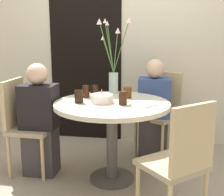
{
  "coord_description": "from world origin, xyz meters",
  "views": [
    {
      "loc": [
        0.44,
        -2.69,
        1.39
      ],
      "look_at": [
        0.0,
        0.0,
        0.79
      ],
      "focal_mm": 50.0,
      "sensor_mm": 36.0,
      "label": 1
    }
  ],
  "objects_px": {
    "chair_far_back": "(180,158)",
    "person_woman": "(154,112)",
    "drink_glass_0": "(123,98)",
    "drink_glass_1": "(127,93)",
    "drink_glass_3": "(79,97)",
    "drink_glass_4": "(94,91)",
    "drink_glass_2": "(86,92)",
    "person_boy": "(40,123)",
    "chair_left_flank": "(24,121)",
    "flower_vase": "(113,67)",
    "chair_near_front": "(162,108)",
    "birthday_cake": "(102,98)",
    "side_plate": "(140,105)"
  },
  "relations": [
    {
      "from": "drink_glass_3",
      "to": "drink_glass_4",
      "type": "bearing_deg",
      "value": 74.09
    },
    {
      "from": "chair_far_back",
      "to": "birthday_cake",
      "type": "distance_m",
      "value": 0.95
    },
    {
      "from": "drink_glass_2",
      "to": "person_boy",
      "type": "relative_size",
      "value": 0.11
    },
    {
      "from": "side_plate",
      "to": "drink_glass_3",
      "type": "xyz_separation_m",
      "value": [
        -0.55,
        0.02,
        0.05
      ]
    },
    {
      "from": "drink_glass_0",
      "to": "drink_glass_1",
      "type": "relative_size",
      "value": 1.14
    },
    {
      "from": "drink_glass_0",
      "to": "drink_glass_1",
      "type": "xyz_separation_m",
      "value": [
        0.01,
        0.28,
        -0.01
      ]
    },
    {
      "from": "drink_glass_4",
      "to": "person_boy",
      "type": "xyz_separation_m",
      "value": [
        -0.5,
        -0.19,
        -0.3
      ]
    },
    {
      "from": "chair_near_front",
      "to": "person_woman",
      "type": "distance_m",
      "value": 0.16
    },
    {
      "from": "side_plate",
      "to": "person_boy",
      "type": "xyz_separation_m",
      "value": [
        -0.97,
        0.11,
        -0.24
      ]
    },
    {
      "from": "flower_vase",
      "to": "drink_glass_2",
      "type": "xyz_separation_m",
      "value": [
        -0.23,
        -0.23,
        -0.21
      ]
    },
    {
      "from": "side_plate",
      "to": "person_woman",
      "type": "distance_m",
      "value": 0.74
    },
    {
      "from": "chair_far_back",
      "to": "drink_glass_1",
      "type": "height_order",
      "value": "chair_far_back"
    },
    {
      "from": "drink_glass_0",
      "to": "person_woman",
      "type": "height_order",
      "value": "person_woman"
    },
    {
      "from": "drink_glass_2",
      "to": "person_boy",
      "type": "distance_m",
      "value": 0.54
    },
    {
      "from": "drink_glass_4",
      "to": "flower_vase",
      "type": "bearing_deg",
      "value": 48.12
    },
    {
      "from": "chair_left_flank",
      "to": "drink_glass_3",
      "type": "xyz_separation_m",
      "value": [
        0.58,
        -0.1,
        0.28
      ]
    },
    {
      "from": "drink_glass_4",
      "to": "chair_far_back",
      "type": "bearing_deg",
      "value": -47.49
    },
    {
      "from": "drink_glass_2",
      "to": "person_woman",
      "type": "relative_size",
      "value": 0.11
    },
    {
      "from": "chair_far_back",
      "to": "drink_glass_4",
      "type": "relative_size",
      "value": 7.92
    },
    {
      "from": "birthday_cake",
      "to": "person_boy",
      "type": "bearing_deg",
      "value": 175.52
    },
    {
      "from": "chair_left_flank",
      "to": "chair_far_back",
      "type": "bearing_deg",
      "value": -112.85
    },
    {
      "from": "birthday_cake",
      "to": "flower_vase",
      "type": "height_order",
      "value": "flower_vase"
    },
    {
      "from": "side_plate",
      "to": "drink_glass_4",
      "type": "relative_size",
      "value": 1.66
    },
    {
      "from": "chair_left_flank",
      "to": "drink_glass_4",
      "type": "bearing_deg",
      "value": -72.47
    },
    {
      "from": "drink_glass_0",
      "to": "drink_glass_4",
      "type": "bearing_deg",
      "value": 137.56
    },
    {
      "from": "drink_glass_1",
      "to": "chair_near_front",
      "type": "bearing_deg",
      "value": 58.64
    },
    {
      "from": "chair_near_front",
      "to": "birthday_cake",
      "type": "height_order",
      "value": "chair_near_front"
    },
    {
      "from": "chair_near_front",
      "to": "person_woman",
      "type": "height_order",
      "value": "person_woman"
    },
    {
      "from": "chair_left_flank",
      "to": "drink_glass_1",
      "type": "relative_size",
      "value": 8.85
    },
    {
      "from": "flower_vase",
      "to": "person_boy",
      "type": "distance_m",
      "value": 0.91
    },
    {
      "from": "chair_far_back",
      "to": "person_woman",
      "type": "xyz_separation_m",
      "value": [
        -0.22,
        1.26,
        -0.02
      ]
    },
    {
      "from": "flower_vase",
      "to": "side_plate",
      "type": "height_order",
      "value": "flower_vase"
    },
    {
      "from": "side_plate",
      "to": "drink_glass_3",
      "type": "distance_m",
      "value": 0.55
    },
    {
      "from": "chair_far_back",
      "to": "drink_glass_2",
      "type": "distance_m",
      "value": 1.21
    },
    {
      "from": "flower_vase",
      "to": "chair_near_front",
      "type": "bearing_deg",
      "value": 35.86
    },
    {
      "from": "drink_glass_2",
      "to": "drink_glass_3",
      "type": "bearing_deg",
      "value": -92.01
    },
    {
      "from": "flower_vase",
      "to": "drink_glass_4",
      "type": "height_order",
      "value": "flower_vase"
    },
    {
      "from": "flower_vase",
      "to": "drink_glass_1",
      "type": "bearing_deg",
      "value": -46.55
    },
    {
      "from": "person_woman",
      "to": "person_boy",
      "type": "distance_m",
      "value": 1.22
    },
    {
      "from": "drink_glass_0",
      "to": "person_boy",
      "type": "xyz_separation_m",
      "value": [
        -0.82,
        0.1,
        -0.3
      ]
    },
    {
      "from": "chair_near_front",
      "to": "person_boy",
      "type": "height_order",
      "value": "person_boy"
    },
    {
      "from": "drink_glass_3",
      "to": "drink_glass_0",
      "type": "bearing_deg",
      "value": -1.52
    },
    {
      "from": "chair_far_back",
      "to": "drink_glass_1",
      "type": "distance_m",
      "value": 1.01
    },
    {
      "from": "birthday_cake",
      "to": "drink_glass_2",
      "type": "relative_size",
      "value": 1.71
    },
    {
      "from": "drink_glass_2",
      "to": "person_boy",
      "type": "bearing_deg",
      "value": -163.24
    },
    {
      "from": "chair_far_back",
      "to": "drink_glass_2",
      "type": "height_order",
      "value": "chair_far_back"
    },
    {
      "from": "birthday_cake",
      "to": "side_plate",
      "type": "xyz_separation_m",
      "value": [
        0.35,
        -0.06,
        -0.03
      ]
    },
    {
      "from": "drink_glass_0",
      "to": "drink_glass_2",
      "type": "distance_m",
      "value": 0.45
    },
    {
      "from": "chair_near_front",
      "to": "drink_glass_0",
      "type": "relative_size",
      "value": 7.77
    },
    {
      "from": "drink_glass_3",
      "to": "person_boy",
      "type": "height_order",
      "value": "person_boy"
    }
  ]
}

